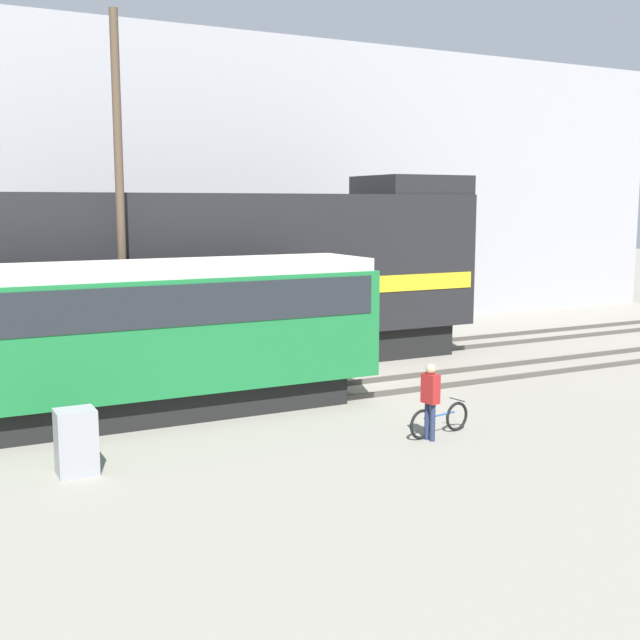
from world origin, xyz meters
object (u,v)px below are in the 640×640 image
object	(u,v)px
signal_box	(76,442)
streetcar	(113,332)
bicycle	(440,420)
freight_locomotive	(222,278)
person	(430,394)
utility_pole_left	(120,209)

from	to	relation	value
signal_box	streetcar	bearing A→B (deg)	65.76
bicycle	signal_box	xyz separation A→B (m)	(-7.30, 0.98, 0.28)
streetcar	freight_locomotive	bearing A→B (deg)	46.22
person	signal_box	bearing A→B (deg)	170.13
freight_locomotive	streetcar	xyz separation A→B (m)	(-4.19, -4.37, -0.66)
streetcar	utility_pole_left	size ratio (longest dim) A/B	1.30
person	signal_box	size ratio (longest dim) A/B	1.35
person	utility_pole_left	size ratio (longest dim) A/B	0.17
signal_box	bicycle	bearing A→B (deg)	-7.66
freight_locomotive	bicycle	bearing A→B (deg)	-79.04
person	streetcar	bearing A→B (deg)	140.93
streetcar	person	xyz separation A→B (m)	(5.44, -4.42, -1.06)
freight_locomotive	person	xyz separation A→B (m)	(1.26, -8.79, -1.72)
streetcar	utility_pole_left	distance (m)	3.55
utility_pole_left	freight_locomotive	bearing A→B (deg)	32.64
person	freight_locomotive	bearing A→B (deg)	98.14
bicycle	signal_box	distance (m)	7.37
streetcar	bicycle	size ratio (longest dim) A/B	7.33
bicycle	person	bearing A→B (deg)	-151.55
freight_locomotive	bicycle	distance (m)	9.04
streetcar	utility_pole_left	bearing A→B (deg)	70.43
utility_pole_left	signal_box	size ratio (longest dim) A/B	7.87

